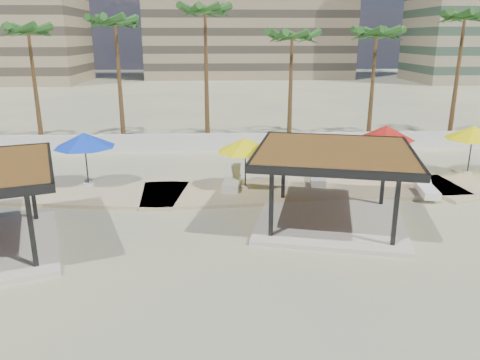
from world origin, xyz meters
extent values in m
plane|color=#C8BA84|center=(0.00, 0.00, 0.00)|extent=(200.00, 200.00, 0.00)
cube|color=#C6B284|center=(-12.00, 7.50, 0.06)|extent=(16.40, 6.19, 0.24)
cube|color=#C6B284|center=(2.00, 7.00, 0.06)|extent=(16.24, 5.11, 0.24)
cube|color=silver|center=(0.00, 16.00, 0.60)|extent=(56.00, 0.30, 1.20)
cube|color=#847259|center=(4.00, 78.00, 14.00)|extent=(38.00, 16.00, 28.00)
cube|color=beige|center=(2.41, 2.88, 0.09)|extent=(7.17, 7.17, 0.18)
cube|color=black|center=(-0.31, 1.24, 1.53)|extent=(0.20, 0.20, 2.69)
cube|color=black|center=(0.76, 5.60, 1.53)|extent=(0.20, 0.20, 2.69)
cube|color=black|center=(4.05, 0.17, 1.53)|extent=(0.20, 0.20, 2.69)
cube|color=black|center=(5.13, 4.53, 1.53)|extent=(0.20, 0.20, 2.69)
cube|color=brown|center=(2.41, 2.88, 3.00)|extent=(7.39, 7.39, 0.25)
cube|color=black|center=(1.68, -0.08, 3.00)|extent=(6.04, 1.59, 0.31)
cube|color=black|center=(3.14, 5.85, 3.00)|extent=(6.04, 1.59, 0.31)
cube|color=black|center=(-0.56, 3.62, 3.00)|extent=(1.59, 6.04, 0.31)
cube|color=black|center=(5.37, 2.15, 3.00)|extent=(1.59, 6.04, 0.31)
cube|color=black|center=(-8.39, -0.85, 1.55)|extent=(0.21, 0.21, 2.74)
cube|color=black|center=(-9.93, 3.44, 1.55)|extent=(0.21, 0.21, 2.74)
cube|color=black|center=(-8.39, 1.57, 3.05)|extent=(2.23, 5.96, 0.31)
cylinder|color=beige|center=(-0.92, 7.21, 0.24)|extent=(0.50, 0.50, 0.12)
cylinder|color=#262628|center=(-0.92, 7.21, 1.37)|extent=(0.07, 0.07, 2.38)
cone|color=#F4E709|center=(-0.92, 7.21, 2.40)|extent=(3.46, 3.46, 0.70)
cylinder|color=beige|center=(6.82, 9.19, 0.24)|extent=(0.53, 0.53, 0.13)
cylinder|color=#262628|center=(6.82, 9.19, 1.45)|extent=(0.07, 0.07, 2.55)
cone|color=#AD1912|center=(6.82, 9.19, 2.55)|extent=(3.98, 3.98, 0.74)
cylinder|color=beige|center=(11.65, 9.20, 0.24)|extent=(0.52, 0.52, 0.12)
cylinder|color=#262628|center=(11.65, 9.20, 1.42)|extent=(0.07, 0.07, 2.48)
cone|color=#F4E709|center=(11.65, 9.20, 2.49)|extent=(3.44, 3.44, 0.72)
cylinder|color=beige|center=(-8.95, 8.06, 0.24)|extent=(0.53, 0.53, 0.13)
cylinder|color=#262628|center=(-8.95, 8.06, 1.45)|extent=(0.07, 0.07, 2.54)
cone|color=blue|center=(-8.95, 8.06, 2.54)|extent=(3.84, 3.84, 0.74)
cube|color=white|center=(-1.59, 7.44, 0.34)|extent=(1.06, 2.33, 0.31)
cube|color=white|center=(-1.59, 7.44, 0.53)|extent=(1.06, 2.33, 0.07)
cube|color=white|center=(-1.48, 8.31, 0.80)|extent=(0.83, 0.86, 0.57)
cube|color=white|center=(2.91, 8.03, 0.33)|extent=(1.03, 2.21, 0.30)
cube|color=white|center=(2.91, 8.03, 0.51)|extent=(1.03, 2.21, 0.06)
cube|color=white|center=(3.03, 8.85, 0.77)|extent=(0.80, 0.82, 0.54)
cube|color=white|center=(7.82, 5.80, 0.33)|extent=(1.04, 2.17, 0.29)
cube|color=white|center=(7.82, 5.80, 0.50)|extent=(1.04, 2.17, 0.06)
cube|color=white|center=(7.94, 6.60, 0.75)|extent=(0.79, 0.82, 0.53)
cone|color=brown|center=(-15.00, 18.70, 4.05)|extent=(0.36, 0.36, 8.10)
ellipsoid|color=#23521C|center=(-15.00, 18.70, 7.85)|extent=(3.00, 3.00, 1.80)
cone|color=brown|center=(-9.00, 18.10, 4.31)|extent=(0.36, 0.36, 8.62)
ellipsoid|color=#23521C|center=(-9.00, 18.10, 8.37)|extent=(3.00, 3.00, 1.80)
cone|color=brown|center=(-3.00, 18.90, 4.71)|extent=(0.36, 0.36, 9.42)
ellipsoid|color=#23521C|center=(-3.00, 18.90, 9.17)|extent=(3.00, 3.00, 1.80)
cone|color=brown|center=(3.00, 18.40, 3.85)|extent=(0.36, 0.36, 7.71)
ellipsoid|color=#23521C|center=(3.00, 18.40, 7.46)|extent=(3.00, 3.00, 1.80)
cone|color=brown|center=(9.00, 18.60, 3.94)|extent=(0.36, 0.36, 7.88)
ellipsoid|color=#23521C|center=(9.00, 18.60, 7.63)|extent=(3.00, 3.00, 1.80)
cone|color=brown|center=(15.00, 18.20, 4.51)|extent=(0.36, 0.36, 9.01)
ellipsoid|color=#23521C|center=(15.00, 18.20, 8.76)|extent=(3.00, 3.00, 1.80)
camera|label=1|loc=(-2.33, -15.22, 7.46)|focal=35.00mm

